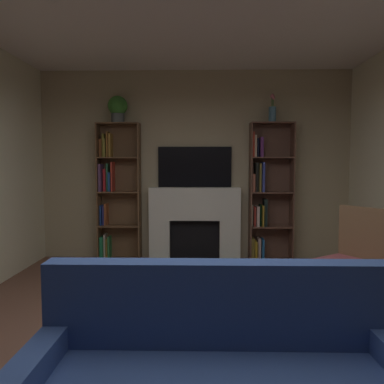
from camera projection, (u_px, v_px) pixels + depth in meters
ground_plane at (188, 358)px, 2.93m from camera, size 7.49×7.49×0.00m
wall_back_accent at (195, 165)px, 5.96m from camera, size 4.81×0.06×2.86m
fireplace at (195, 222)px, 5.89m from camera, size 1.47×0.50×1.10m
tv at (195, 167)px, 5.90m from camera, size 1.11×0.06×0.61m
bookshelf_left at (115, 191)px, 5.90m from camera, size 0.64×0.26×2.06m
bookshelf_right at (265, 195)px, 5.83m from camera, size 0.64×0.30×2.06m
potted_plant at (118, 108)px, 5.74m from camera, size 0.29×0.29×0.40m
vase_with_flowers at (272, 112)px, 5.70m from camera, size 0.11×0.11×0.42m
armchair at (356, 260)px, 3.77m from camera, size 0.85×0.86×1.03m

